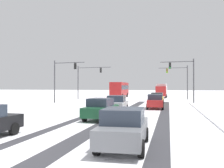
# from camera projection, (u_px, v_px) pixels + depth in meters

# --- Properties ---
(wheel_track_left_lane) EXTENTS (0.71, 33.86, 0.01)m
(wheel_track_left_lane) POSITION_uv_depth(u_px,v_px,m) (99.00, 112.00, 24.14)
(wheel_track_left_lane) COLOR #38383D
(wheel_track_left_lane) RESTS_ON ground
(wheel_track_right_lane) EXTENTS (0.87, 33.86, 0.01)m
(wheel_track_right_lane) POSITION_uv_depth(u_px,v_px,m) (165.00, 113.00, 22.68)
(wheel_track_right_lane) COLOR #38383D
(wheel_track_right_lane) RESTS_ON ground
(wheel_track_center) EXTENTS (1.07, 33.86, 0.01)m
(wheel_track_center) POSITION_uv_depth(u_px,v_px,m) (124.00, 112.00, 23.56)
(wheel_track_center) COLOR #38383D
(wheel_track_center) RESTS_ON ground
(traffic_signal_far_right) EXTENTS (5.53, 0.43, 6.50)m
(traffic_signal_far_right) POSITION_uv_depth(u_px,v_px,m) (179.00, 77.00, 46.97)
(traffic_signal_far_right) COLOR #47474C
(traffic_signal_far_right) RESTS_ON ground
(traffic_signal_far_left) EXTENTS (6.81, 0.66, 6.50)m
(traffic_signal_far_left) POSITION_uv_depth(u_px,v_px,m) (87.00, 76.00, 46.81)
(traffic_signal_far_left) COLOR #47474C
(traffic_signal_far_left) RESTS_ON ground
(traffic_signal_near_right) EXTENTS (4.81, 0.38, 6.50)m
(traffic_signal_near_right) POSITION_uv_depth(u_px,v_px,m) (185.00, 74.00, 35.19)
(traffic_signal_near_right) COLOR #47474C
(traffic_signal_near_right) RESTS_ON ground
(traffic_signal_near_left) EXTENTS (5.10, 0.53, 6.50)m
(traffic_signal_near_left) POSITION_uv_depth(u_px,v_px,m) (62.00, 74.00, 37.24)
(traffic_signal_near_left) COLOR #47474C
(traffic_signal_near_left) RESTS_ON ground
(car_yellow_cab_lead) EXTENTS (1.85, 4.11, 1.62)m
(car_yellow_cab_lead) POSITION_uv_depth(u_px,v_px,m) (157.00, 98.00, 34.51)
(car_yellow_cab_lead) COLOR yellow
(car_yellow_cab_lead) RESTS_ON ground
(car_red_second) EXTENTS (1.98, 4.17, 1.62)m
(car_red_second) POSITION_uv_depth(u_px,v_px,m) (155.00, 101.00, 27.25)
(car_red_second) COLOR red
(car_red_second) RESTS_ON ground
(car_silver_third) EXTENTS (1.97, 4.17, 1.62)m
(car_silver_third) POSITION_uv_depth(u_px,v_px,m) (117.00, 104.00, 23.69)
(car_silver_third) COLOR #B7BABF
(car_silver_third) RESTS_ON ground
(car_dark_green_fourth) EXTENTS (2.01, 4.19, 1.62)m
(car_dark_green_fourth) POSITION_uv_depth(u_px,v_px,m) (101.00, 109.00, 18.27)
(car_dark_green_fourth) COLOR #194C2D
(car_dark_green_fourth) RESTS_ON ground
(car_grey_sixth) EXTENTS (1.93, 4.15, 1.62)m
(car_grey_sixth) POSITION_uv_depth(u_px,v_px,m) (124.00, 128.00, 9.93)
(car_grey_sixth) COLOR slate
(car_grey_sixth) RESTS_ON ground
(bus_oncoming) EXTENTS (2.90, 11.06, 3.38)m
(bus_oncoming) POSITION_uv_depth(u_px,v_px,m) (120.00, 89.00, 54.79)
(bus_oncoming) COLOR #B21E1E
(bus_oncoming) RESTS_ON ground
(box_truck_delivery) EXTENTS (2.44, 7.45, 3.02)m
(box_truck_delivery) POSITION_uv_depth(u_px,v_px,m) (162.00, 90.00, 54.00)
(box_truck_delivery) COLOR red
(box_truck_delivery) RESTS_ON ground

